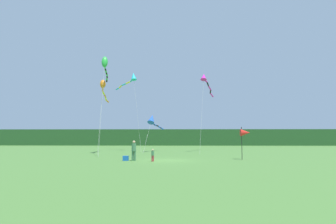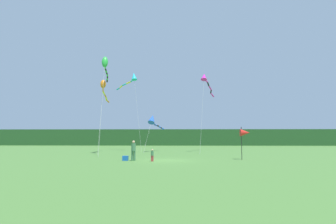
# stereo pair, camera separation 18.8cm
# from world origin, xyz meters

# --- Properties ---
(ground_plane) EXTENTS (120.00, 120.00, 0.00)m
(ground_plane) POSITION_xyz_m (0.00, 0.00, 0.00)
(ground_plane) COLOR #477533
(distant_treeline) EXTENTS (108.00, 3.71, 4.01)m
(distant_treeline) POSITION_xyz_m (0.00, 45.00, 2.00)
(distant_treeline) COLOR #234C23
(distant_treeline) RESTS_ON ground
(person_adult) EXTENTS (0.40, 0.40, 1.81)m
(person_adult) POSITION_xyz_m (-2.92, -0.39, 1.01)
(person_adult) COLOR #3F724C
(person_adult) RESTS_ON ground
(person_child) EXTENTS (0.24, 0.24, 1.07)m
(person_child) POSITION_xyz_m (-1.15, -1.03, 0.60)
(person_child) COLOR #B23338
(person_child) RESTS_ON ground
(cooler_box) EXTENTS (0.50, 0.44, 0.43)m
(cooler_box) POSITION_xyz_m (-3.66, -0.33, 0.22)
(cooler_box) COLOR #1959B2
(cooler_box) RESTS_ON ground
(banner_flag_pole) EXTENTS (0.90, 0.70, 3.10)m
(banner_flag_pole) POSITION_xyz_m (7.49, 1.10, 2.52)
(banner_flag_pole) COLOR black
(banner_flag_pole) RESTS_ON ground
(kite_magenta) EXTENTS (3.19, 9.81, 11.22)m
(kite_magenta) POSITION_xyz_m (5.15, 14.08, 10.31)
(kite_magenta) COLOR #B2B2B2
(kite_magenta) RESTS_ON ground
(kite_orange) EXTENTS (1.03, 7.20, 9.72)m
(kite_orange) POSITION_xyz_m (-8.81, 11.00, 8.77)
(kite_orange) COLOR #B2B2B2
(kite_orange) RESTS_ON ground
(kite_blue) EXTENTS (2.43, 7.00, 5.60)m
(kite_blue) POSITION_xyz_m (-2.52, 14.77, 4.64)
(kite_blue) COLOR #B2B2B2
(kite_blue) RESTS_ON ground
(kite_green) EXTENTS (1.54, 8.74, 12.31)m
(kite_green) POSITION_xyz_m (-8.06, 8.67, 11.29)
(kite_green) COLOR #B2B2B2
(kite_green) RESTS_ON ground
(kite_cyan) EXTENTS (5.41, 7.60, 12.18)m
(kite_cyan) POSITION_xyz_m (-6.01, 17.12, 11.29)
(kite_cyan) COLOR #B2B2B2
(kite_cyan) RESTS_ON ground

